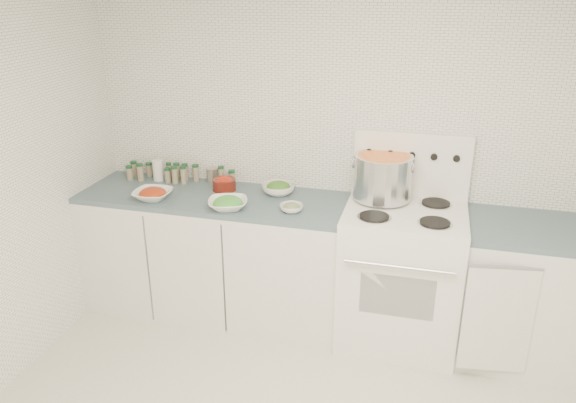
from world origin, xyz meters
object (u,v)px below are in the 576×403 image
object	(u,v)px
stock_pot	(383,175)
bowl_tomato	(153,194)
stove	(401,271)
bowl_snowpea	(228,203)

from	to	relation	value
stock_pot	bowl_tomato	world-z (taller)	stock_pot
stove	bowl_tomato	bearing A→B (deg)	-174.62
stock_pot	bowl_snowpea	world-z (taller)	stock_pot
stock_pot	bowl_tomato	xyz separation A→B (m)	(-1.50, -0.30, -0.17)
stove	stock_pot	world-z (taller)	stove
stove	stock_pot	bearing A→B (deg)	139.63
bowl_snowpea	stove	bearing A→B (deg)	9.53
stove	bowl_tomato	size ratio (longest dim) A/B	5.16
stove	bowl_tomato	distance (m)	1.74
stock_pot	bowl_snowpea	size ratio (longest dim) A/B	1.25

